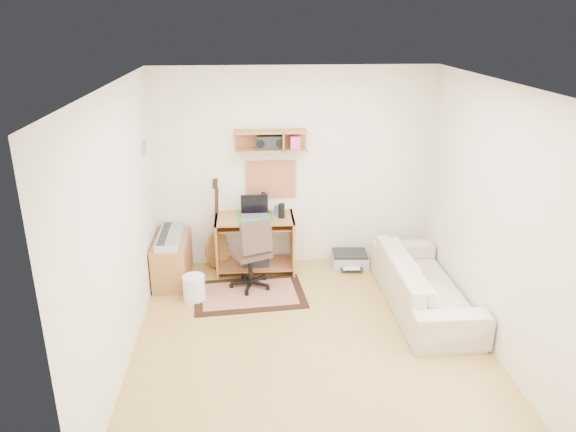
{
  "coord_description": "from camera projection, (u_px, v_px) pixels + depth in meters",
  "views": [
    {
      "loc": [
        -0.6,
        -4.83,
        3.18
      ],
      "look_at": [
        -0.15,
        1.05,
        1.0
      ],
      "focal_mm": 34.21,
      "sensor_mm": 36.0,
      "label": 1
    }
  ],
  "objects": [
    {
      "name": "rug",
      "position": [
        249.0,
        294.0,
        6.6
      ],
      "size": [
        1.38,
        0.98,
        0.02
      ],
      "primitive_type": "cube",
      "rotation": [
        0.0,
        0.0,
        0.09
      ],
      "color": "tan",
      "rests_on": "floor"
    },
    {
      "name": "cork_board",
      "position": [
        271.0,
        179.0,
        7.09
      ],
      "size": [
        0.64,
        0.03,
        0.49
      ],
      "primitive_type": "cube",
      "color": "tan",
      "rests_on": "back_wall"
    },
    {
      "name": "floor",
      "position": [
        310.0,
        342.0,
        5.67
      ],
      "size": [
        3.6,
        4.0,
        0.01
      ],
      "primitive_type": "cube",
      "color": "tan",
      "rests_on": "ground"
    },
    {
      "name": "desk",
      "position": [
        255.0,
        244.0,
        7.11
      ],
      "size": [
        1.0,
        0.55,
        0.75
      ],
      "primitive_type": null,
      "color": "#A8713B",
      "rests_on": "floor"
    },
    {
      "name": "sofa",
      "position": [
        425.0,
        275.0,
        6.22
      ],
      "size": [
        0.59,
        2.01,
        0.79
      ],
      "primitive_type": "imported",
      "rotation": [
        0.0,
        0.0,
        1.57
      ],
      "color": "beige",
      "rests_on": "floor"
    },
    {
      "name": "printer",
      "position": [
        350.0,
        259.0,
        7.35
      ],
      "size": [
        0.49,
        0.39,
        0.18
      ],
      "primitive_type": "cube",
      "rotation": [
        0.0,
        0.0,
        -0.06
      ],
      "color": "#A5A8AA",
      "rests_on": "floor"
    },
    {
      "name": "left_wall",
      "position": [
        119.0,
        229.0,
        5.09
      ],
      "size": [
        0.01,
        4.0,
        2.6
      ],
      "primitive_type": "cube",
      "color": "#EFE4D0",
      "rests_on": "ground"
    },
    {
      "name": "boombox",
      "position": [
        270.0,
        142.0,
        6.81
      ],
      "size": [
        0.33,
        0.15,
        0.17
      ],
      "primitive_type": "cube",
      "color": "black",
      "rests_on": "wall_shelf"
    },
    {
      "name": "wall_shelf",
      "position": [
        271.0,
        141.0,
        6.81
      ],
      "size": [
        0.9,
        0.25,
        0.26
      ],
      "primitive_type": "cube",
      "color": "#A8713B",
      "rests_on": "back_wall"
    },
    {
      "name": "laptop",
      "position": [
        255.0,
        208.0,
        6.92
      ],
      "size": [
        0.35,
        0.35,
        0.26
      ],
      "primitive_type": null,
      "rotation": [
        0.0,
        0.0,
        0.02
      ],
      "color": "silver",
      "rests_on": "desk"
    },
    {
      "name": "cabinet",
      "position": [
        172.0,
        259.0,
        6.91
      ],
      "size": [
        0.4,
        0.9,
        0.55
      ],
      "primitive_type": "cube",
      "color": "#A8713B",
      "rests_on": "floor"
    },
    {
      "name": "wall_photo",
      "position": [
        144.0,
        148.0,
        6.34
      ],
      "size": [
        0.02,
        0.2,
        0.15
      ],
      "primitive_type": "cube",
      "color": "#4C8CBF",
      "rests_on": "left_wall"
    },
    {
      "name": "music_keyboard",
      "position": [
        170.0,
        236.0,
        6.8
      ],
      "size": [
        0.27,
        0.87,
        0.08
      ],
      "primitive_type": "cube",
      "color": "#B2B5BA",
      "rests_on": "cabinet"
    },
    {
      "name": "task_chair",
      "position": [
        250.0,
        252.0,
        6.63
      ],
      "size": [
        0.63,
        0.63,
        0.94
      ],
      "primitive_type": null,
      "rotation": [
        0.0,
        0.0,
        0.42
      ],
      "color": "#3E2D25",
      "rests_on": "floor"
    },
    {
      "name": "waste_basket",
      "position": [
        194.0,
        288.0,
        6.44
      ],
      "size": [
        0.3,
        0.3,
        0.31
      ],
      "primitive_type": "cylinder",
      "rotation": [
        0.0,
        0.0,
        0.18
      ],
      "color": "white",
      "rests_on": "floor"
    },
    {
      "name": "desk_lamp",
      "position": [
        267.0,
        202.0,
        7.07
      ],
      "size": [
        0.1,
        0.1,
        0.3
      ],
      "primitive_type": null,
      "color": "black",
      "rests_on": "desk"
    },
    {
      "name": "ceiling",
      "position": [
        314.0,
        84.0,
        4.76
      ],
      "size": [
        3.6,
        4.0,
        0.01
      ],
      "primitive_type": "cube",
      "color": "white",
      "rests_on": "ground"
    },
    {
      "name": "right_wall",
      "position": [
        496.0,
        219.0,
        5.34
      ],
      "size": [
        0.01,
        4.0,
        2.6
      ],
      "primitive_type": "cube",
      "color": "#EFE4D0",
      "rests_on": "ground"
    },
    {
      "name": "guitar",
      "position": [
        216.0,
        225.0,
        7.12
      ],
      "size": [
        0.37,
        0.3,
        1.2
      ],
      "primitive_type": null,
      "rotation": [
        0.0,
        0.0,
        0.34
      ],
      "color": "#AF6F35",
      "rests_on": "floor"
    },
    {
      "name": "speaker",
      "position": [
        282.0,
        211.0,
        6.93
      ],
      "size": [
        0.08,
        0.08,
        0.18
      ],
      "primitive_type": "cylinder",
      "color": "black",
      "rests_on": "desk"
    },
    {
      "name": "back_wall",
      "position": [
        294.0,
        169.0,
        7.09
      ],
      "size": [
        3.6,
        0.01,
        2.6
      ],
      "primitive_type": "cube",
      "color": "#EFE4D0",
      "rests_on": "ground"
    },
    {
      "name": "pencil_cup",
      "position": [
        277.0,
        210.0,
        7.08
      ],
      "size": [
        0.08,
        0.08,
        0.11
      ],
      "primitive_type": "cylinder",
      "color": "#315593",
      "rests_on": "desk"
    }
  ]
}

